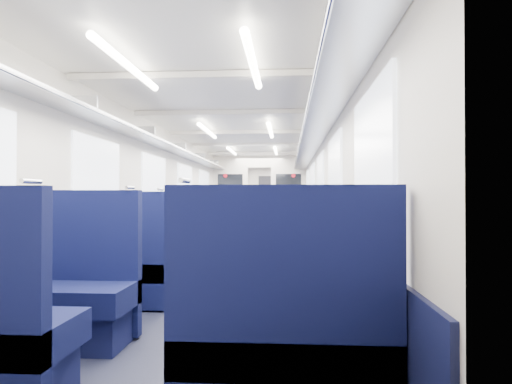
{
  "coord_description": "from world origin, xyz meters",
  "views": [
    {
      "loc": [
        0.85,
        -10.47,
        1.1
      ],
      "look_at": [
        0.04,
        1.32,
        1.24
      ],
      "focal_mm": 32.26,
      "sensor_mm": 36.0,
      "label": 1
    }
  ],
  "objects_px": {
    "seat_24": "(242,217)",
    "seat_26": "(245,216)",
    "seat_23": "(287,219)",
    "seat_16": "(220,227)",
    "seat_4": "(120,270)",
    "seat_11": "(286,239)",
    "seat_9": "(286,247)",
    "seat_1": "(284,350)",
    "seat_3": "(285,298)",
    "seat_19": "(287,224)",
    "seat_15": "(287,230)",
    "seat_18": "(226,224)",
    "end_door": "(267,200)",
    "seat_8": "(174,247)",
    "seat_6": "(151,257)",
    "seat_20": "(235,220)",
    "seat_25": "(287,217)",
    "seat_17": "(287,227)",
    "bulkhead": "(259,193)",
    "seat_5": "(286,273)",
    "seat_14": "(212,230)",
    "seat_12": "(203,234)",
    "seat_13": "(287,235)",
    "seat_22": "(239,218)",
    "seat_7": "(286,257)",
    "seat_21": "(287,220)",
    "seat_2": "(64,295)",
    "seat_10": "(192,239)"
  },
  "relations": [
    {
      "from": "seat_6",
      "to": "seat_20",
      "type": "distance_m",
      "value": 8.93
    },
    {
      "from": "seat_3",
      "to": "seat_2",
      "type": "bearing_deg",
      "value": -179.83
    },
    {
      "from": "seat_14",
      "to": "seat_19",
      "type": "height_order",
      "value": "same"
    },
    {
      "from": "seat_26",
      "to": "bulkhead",
      "type": "bearing_deg",
      "value": -78.95
    },
    {
      "from": "seat_21",
      "to": "end_door",
      "type": "bearing_deg",
      "value": 99.77
    },
    {
      "from": "seat_20",
      "to": "seat_3",
      "type": "bearing_deg",
      "value": -81.51
    },
    {
      "from": "seat_26",
      "to": "seat_3",
      "type": "bearing_deg",
      "value": -83.55
    },
    {
      "from": "seat_22",
      "to": "seat_24",
      "type": "height_order",
      "value": "same"
    },
    {
      "from": "seat_18",
      "to": "seat_11",
      "type": "bearing_deg",
      "value": -69.61
    },
    {
      "from": "seat_3",
      "to": "seat_12",
      "type": "distance_m",
      "value": 5.93
    },
    {
      "from": "seat_5",
      "to": "seat_14",
      "type": "height_order",
      "value": "same"
    },
    {
      "from": "seat_3",
      "to": "end_door",
      "type": "bearing_deg",
      "value": 92.96
    },
    {
      "from": "seat_24",
      "to": "seat_26",
      "type": "xyz_separation_m",
      "value": [
        0.0,
        1.11,
        0.0
      ]
    },
    {
      "from": "seat_9",
      "to": "seat_20",
      "type": "bearing_deg",
      "value": 102.19
    },
    {
      "from": "seat_1",
      "to": "seat_3",
      "type": "distance_m",
      "value": 1.14
    },
    {
      "from": "bulkhead",
      "to": "seat_3",
      "type": "distance_m",
      "value": 10.5
    },
    {
      "from": "seat_3",
      "to": "seat_10",
      "type": "xyz_separation_m",
      "value": [
        -1.66,
        4.63,
        0.0
      ]
    },
    {
      "from": "seat_7",
      "to": "seat_15",
      "type": "xyz_separation_m",
      "value": [
        0.0,
        4.53,
        0.0
      ]
    },
    {
      "from": "seat_14",
      "to": "seat_23",
      "type": "height_order",
      "value": "same"
    },
    {
      "from": "seat_5",
      "to": "seat_25",
      "type": "bearing_deg",
      "value": 90.0
    },
    {
      "from": "end_door",
      "to": "seat_10",
      "type": "bearing_deg",
      "value": -94.16
    },
    {
      "from": "seat_24",
      "to": "seat_22",
      "type": "bearing_deg",
      "value": -90.0
    },
    {
      "from": "seat_5",
      "to": "seat_13",
      "type": "distance_m",
      "value": 4.56
    },
    {
      "from": "seat_14",
      "to": "seat_22",
      "type": "relative_size",
      "value": 1.0
    },
    {
      "from": "seat_9",
      "to": "seat_21",
      "type": "distance_m",
      "value": 7.78
    },
    {
      "from": "seat_6",
      "to": "seat_8",
      "type": "xyz_separation_m",
      "value": [
        0.0,
        1.16,
        0.0
      ]
    },
    {
      "from": "seat_17",
      "to": "seat_18",
      "type": "height_order",
      "value": "same"
    },
    {
      "from": "seat_13",
      "to": "seat_16",
      "type": "xyz_separation_m",
      "value": [
        -1.66,
        2.34,
        0.0
      ]
    },
    {
      "from": "seat_25",
      "to": "seat_2",
      "type": "bearing_deg",
      "value": -96.96
    },
    {
      "from": "seat_20",
      "to": "seat_6",
      "type": "bearing_deg",
      "value": -90.0
    },
    {
      "from": "seat_10",
      "to": "seat_12",
      "type": "bearing_deg",
      "value": 90.0
    },
    {
      "from": "seat_19",
      "to": "bulkhead",
      "type": "bearing_deg",
      "value": 124.0
    },
    {
      "from": "seat_15",
      "to": "seat_1",
      "type": "bearing_deg",
      "value": -90.0
    },
    {
      "from": "bulkhead",
      "to": "seat_11",
      "type": "xyz_separation_m",
      "value": [
        0.83,
        -5.74,
        -0.87
      ]
    },
    {
      "from": "seat_4",
      "to": "seat_11",
      "type": "distance_m",
      "value": 3.91
    },
    {
      "from": "seat_1",
      "to": "seat_12",
      "type": "height_order",
      "value": "same"
    },
    {
      "from": "seat_8",
      "to": "seat_1",
      "type": "bearing_deg",
      "value": -69.73
    },
    {
      "from": "seat_11",
      "to": "seat_19",
      "type": "height_order",
      "value": "same"
    },
    {
      "from": "seat_23",
      "to": "seat_24",
      "type": "distance_m",
      "value": 2.08
    },
    {
      "from": "seat_25",
      "to": "seat_24",
      "type": "bearing_deg",
      "value": -179.46
    },
    {
      "from": "seat_11",
      "to": "seat_13",
      "type": "bearing_deg",
      "value": 90.0
    },
    {
      "from": "seat_9",
      "to": "seat_23",
      "type": "relative_size",
      "value": 1.0
    },
    {
      "from": "seat_23",
      "to": "seat_16",
      "type": "bearing_deg",
      "value": -111.18
    },
    {
      "from": "seat_25",
      "to": "seat_20",
      "type": "bearing_deg",
      "value": -124.02
    },
    {
      "from": "seat_25",
      "to": "seat_26",
      "type": "bearing_deg",
      "value": 146.66
    },
    {
      "from": "seat_11",
      "to": "seat_14",
      "type": "bearing_deg",
      "value": 128.53
    },
    {
      "from": "seat_4",
      "to": "seat_14",
      "type": "distance_m",
      "value": 5.63
    },
    {
      "from": "seat_4",
      "to": "seat_17",
      "type": "distance_m",
      "value": 6.99
    },
    {
      "from": "seat_4",
      "to": "seat_20",
      "type": "distance_m",
      "value": 9.98
    },
    {
      "from": "seat_7",
      "to": "seat_19",
      "type": "distance_m",
      "value": 6.89
    }
  ]
}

